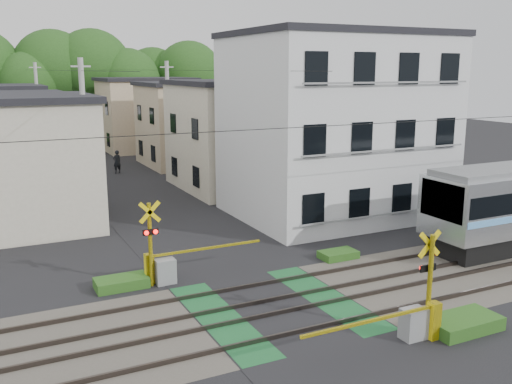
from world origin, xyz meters
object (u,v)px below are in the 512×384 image
apartment_block (335,125)px  pedestrian (117,162)px  crossing_signal_far (162,264)px  crossing_signal_near (418,315)px

apartment_block → pedestrian: apartment_block is taller
pedestrian → apartment_block: bearing=96.5°
crossing_signal_far → pedestrian: crossing_signal_far is taller
crossing_signal_near → pedestrian: crossing_signal_near is taller
apartment_block → pedestrian: 18.80m
apartment_block → pedestrian: bearing=114.2°
pedestrian → crossing_signal_near: bearing=75.4°
apartment_block → pedestrian: size_ratio=6.01×
crossing_signal_near → apartment_block: 14.95m
crossing_signal_near → crossing_signal_far: same height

